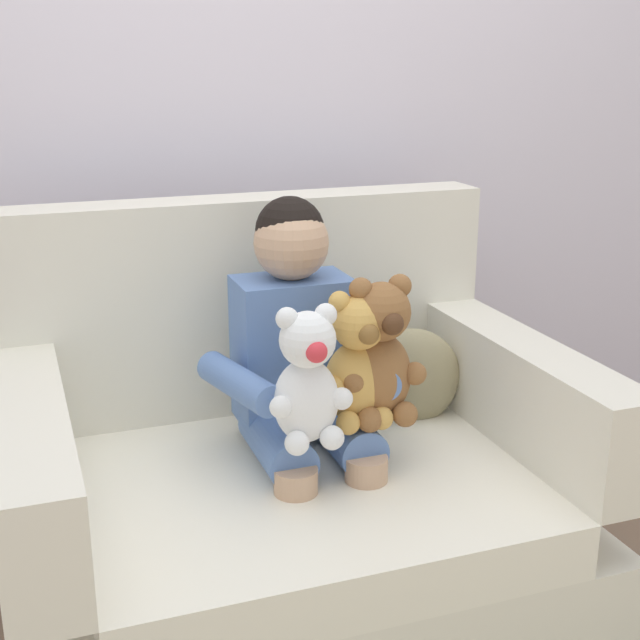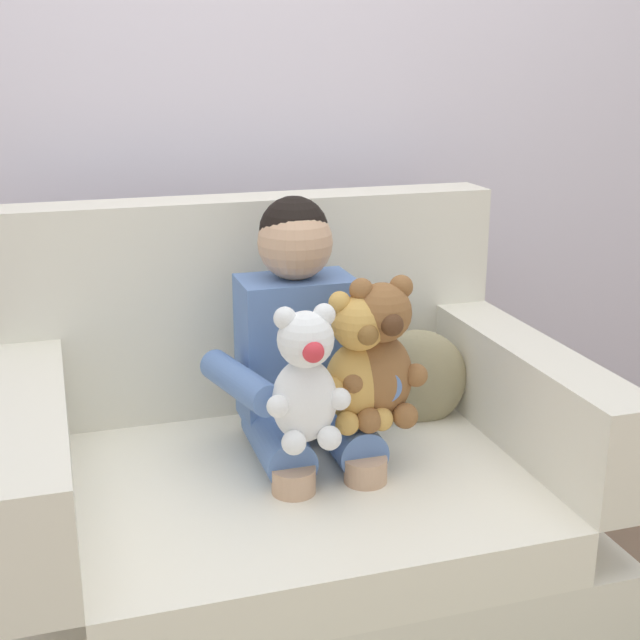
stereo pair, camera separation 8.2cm
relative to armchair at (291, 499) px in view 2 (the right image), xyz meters
The scene contains 8 objects.
ground_plane 0.31m from the armchair, 90.00° to the right, with size 8.00×8.00×0.00m, color brown.
back_wall 1.20m from the armchair, 90.00° to the left, with size 6.00×0.10×2.60m, color silver.
armchair is the anchor object (origin of this frame).
seated_child 0.33m from the armchair, 31.72° to the left, with size 0.45×0.39×0.82m.
plush_white 0.40m from the armchair, 93.66° to the right, with size 0.18×0.14×0.30m.
plush_brown 0.43m from the armchair, 31.74° to the right, with size 0.19×0.16×0.33m.
plush_honey 0.40m from the armchair, 41.25° to the right, with size 0.18×0.15×0.30m.
throw_pillow 0.43m from the armchair, 18.88° to the left, with size 0.26×0.12×0.26m, color #998C66.
Camera 2 is at (-0.47, -1.71, 1.31)m, focal length 49.02 mm.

